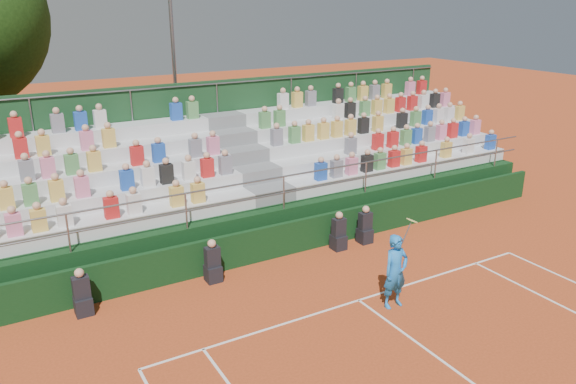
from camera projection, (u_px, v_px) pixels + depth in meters
ground at (359, 300)px, 13.88m from camera, size 90.00×90.00×0.00m
courtside_wall at (293, 237)px, 16.34m from camera, size 20.00×0.15×1.00m
line_officials at (261, 253)px, 15.37m from camera, size 8.68×0.40×1.19m
grandstand at (245, 187)px, 18.80m from camera, size 20.00×5.20×4.40m
tennis_player at (396, 271)px, 13.35m from camera, size 0.87×0.45×2.22m
floodlight_mast at (173, 48)px, 23.46m from camera, size 0.60×0.25×8.90m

